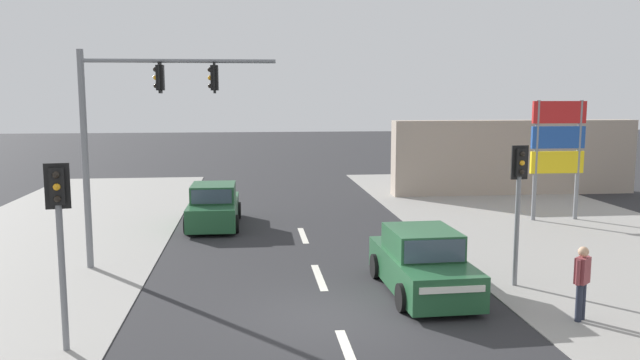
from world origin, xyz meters
The scene contains 12 objects.
ground_plane centered at (0.00, 0.00, 0.00)m, with size 140.00×140.00×0.00m, color #28282B.
lane_dash_near centered at (0.00, -2.00, 0.00)m, with size 0.20×2.40×0.01m, color silver.
lane_dash_mid centered at (0.00, 3.00, 0.00)m, with size 0.20×2.40×0.01m, color silver.
lane_dash_far centered at (0.00, 8.00, 0.00)m, with size 0.20×2.40×0.01m, color silver.
traffic_signal_mast centered at (-4.94, 4.57, 4.15)m, with size 5.29×0.48×6.00m.
pedestal_signal_right_kerb centered at (4.82, 1.68, 2.42)m, with size 0.44×0.30×3.56m.
pedestal_signal_left_kerb centered at (-5.26, -1.25, 2.42)m, with size 0.44×0.31×3.56m.
shopping_plaza_sign centered at (9.87, 9.58, 2.98)m, with size 2.10×0.16×4.60m.
shopfront_wall_far centered at (11.00, 16.00, 1.80)m, with size 12.00×1.00×3.60m, color #A39384.
sedan_oncoming_near centered at (-3.12, 10.00, 0.70)m, with size 1.93×4.26×1.56m.
sedan_crossing_left centered at (2.36, 1.51, 0.70)m, with size 1.98×4.28×1.56m.
pedestrian_at_kerb centered at (5.16, -0.85, 0.93)m, with size 0.45×0.40×1.63m.
Camera 1 is at (-1.77, -12.90, 4.77)m, focal length 35.00 mm.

